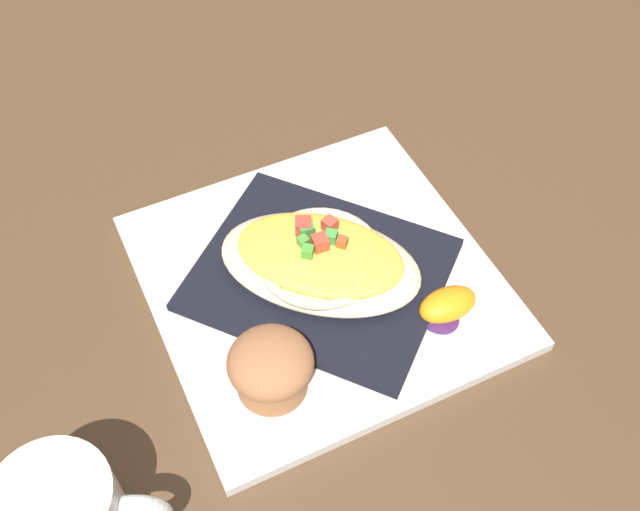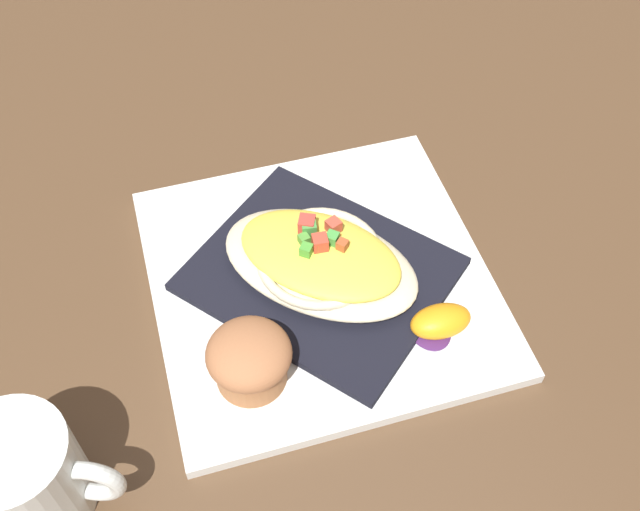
{
  "view_description": "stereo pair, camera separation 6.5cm",
  "coord_description": "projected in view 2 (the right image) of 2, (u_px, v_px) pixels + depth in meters",
  "views": [
    {
      "loc": [
        -0.31,
        0.25,
        0.55
      ],
      "look_at": [
        0.0,
        0.0,
        0.04
      ],
      "focal_mm": 43.05,
      "sensor_mm": 36.0,
      "label": 1
    },
    {
      "loc": [
        -0.35,
        0.2,
        0.55
      ],
      "look_at": [
        0.0,
        0.0,
        0.04
      ],
      "focal_mm": 43.05,
      "sensor_mm": 36.0,
      "label": 2
    }
  ],
  "objects": [
    {
      "name": "square_plate",
      "position": [
        320.0,
        280.0,
        0.68
      ],
      "size": [
        0.35,
        0.35,
        0.01
      ],
      "primitive_type": "cube",
      "rotation": [
        0.0,
        0.0,
        -0.23
      ],
      "color": "white",
      "rests_on": "ground_plane"
    },
    {
      "name": "orange_garnish",
      "position": [
        438.0,
        322.0,
        0.63
      ],
      "size": [
        0.05,
        0.06,
        0.02
      ],
      "color": "#472259",
      "rests_on": "square_plate"
    },
    {
      "name": "folded_napkin",
      "position": [
        320.0,
        274.0,
        0.67
      ],
      "size": [
        0.26,
        0.25,
        0.01
      ],
      "primitive_type": "cube",
      "rotation": [
        0.0,
        0.0,
        0.47
      ],
      "color": "black",
      "rests_on": "square_plate"
    },
    {
      "name": "gratin_dish",
      "position": [
        320.0,
        259.0,
        0.65
      ],
      "size": [
        0.21,
        0.19,
        0.05
      ],
      "color": "beige",
      "rests_on": "folded_napkin"
    },
    {
      "name": "coffee_mug",
      "position": [
        29.0,
        479.0,
        0.53
      ],
      "size": [
        0.09,
        0.1,
        0.09
      ],
      "color": "white",
      "rests_on": "ground_plane"
    },
    {
      "name": "ground_plane",
      "position": [
        320.0,
        284.0,
        0.68
      ],
      "size": [
        2.6,
        2.6,
        0.0
      ],
      "primitive_type": "plane",
      "color": "brown"
    },
    {
      "name": "muffin",
      "position": [
        250.0,
        359.0,
        0.59
      ],
      "size": [
        0.07,
        0.07,
        0.05
      ],
      "color": "#A96C42",
      "rests_on": "square_plate"
    }
  ]
}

